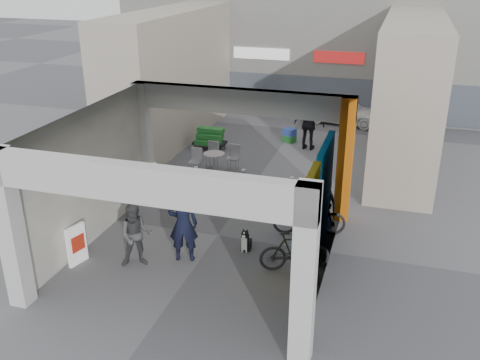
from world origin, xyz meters
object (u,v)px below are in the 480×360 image
(man_back_turned, at_px, (136,235))
(white_van, at_px, (343,110))
(man_elderly, at_px, (323,203))
(man_crates, at_px, (309,124))
(border_collie, at_px, (246,242))
(bicycle_front, at_px, (309,217))
(bicycle_rear, at_px, (295,251))
(cafe_set, at_px, (214,162))
(produce_stand, at_px, (210,141))
(man_with_dog, at_px, (183,224))

(man_back_turned, height_order, white_van, man_back_turned)
(man_elderly, relative_size, man_crates, 0.77)
(border_collie, distance_m, man_back_turned, 2.73)
(border_collie, bearing_deg, bicycle_front, 38.73)
(bicycle_rear, bearing_deg, cafe_set, 15.01)
(border_collie, relative_size, bicycle_front, 0.32)
(cafe_set, distance_m, border_collie, 5.52)
(man_elderly, height_order, white_van, man_elderly)
(produce_stand, bearing_deg, bicycle_rear, -39.72)
(bicycle_front, bearing_deg, border_collie, 120.39)
(cafe_set, height_order, man_crates, man_crates)
(border_collie, height_order, bicycle_rear, bicycle_rear)
(produce_stand, bearing_deg, man_back_turned, -64.18)
(man_crates, distance_m, white_van, 4.03)
(man_back_turned, xyz_separation_m, bicycle_front, (3.64, 2.73, -0.29))
(border_collie, bearing_deg, bicycle_rear, -26.92)
(man_elderly, bearing_deg, border_collie, -117.42)
(man_back_turned, relative_size, white_van, 0.45)
(bicycle_rear, relative_size, white_van, 0.47)
(man_back_turned, bearing_deg, produce_stand, 73.36)
(border_collie, relative_size, man_with_dog, 0.32)
(man_crates, height_order, bicycle_front, man_crates)
(bicycle_rear, bearing_deg, man_elderly, -28.95)
(border_collie, height_order, bicycle_front, bicycle_front)
(produce_stand, bearing_deg, bicycle_front, -31.93)
(man_crates, relative_size, bicycle_rear, 1.21)
(bicycle_rear, xyz_separation_m, white_van, (-0.40, 12.55, 0.11))
(produce_stand, relative_size, bicycle_rear, 0.73)
(cafe_set, relative_size, bicycle_rear, 0.90)
(produce_stand, distance_m, white_van, 6.70)
(produce_stand, relative_size, border_collie, 1.98)
(bicycle_front, height_order, bicycle_rear, bicycle_front)
(white_van, bearing_deg, man_back_turned, 176.59)
(produce_stand, distance_m, man_crates, 3.84)
(man_elderly, relative_size, bicycle_rear, 0.93)
(man_with_dog, bearing_deg, man_elderly, -155.09)
(cafe_set, height_order, produce_stand, cafe_set)
(cafe_set, height_order, man_elderly, man_elderly)
(man_with_dog, height_order, bicycle_front, man_with_dog)
(man_crates, bearing_deg, cafe_set, 57.19)
(cafe_set, bearing_deg, man_with_dog, -77.51)
(man_with_dog, bearing_deg, man_crates, -114.74)
(man_with_dog, xyz_separation_m, man_elderly, (2.97, 2.54, -0.19))
(produce_stand, xyz_separation_m, white_van, (4.44, 5.01, 0.29))
(cafe_set, height_order, border_collie, cafe_set)
(border_collie, xyz_separation_m, white_van, (0.95, 12.02, 0.36))
(cafe_set, xyz_separation_m, white_van, (3.53, 7.14, 0.29))
(border_collie, distance_m, bicycle_front, 1.92)
(cafe_set, xyz_separation_m, bicycle_front, (3.94, -3.56, 0.18))
(cafe_set, height_order, man_with_dog, man_with_dog)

